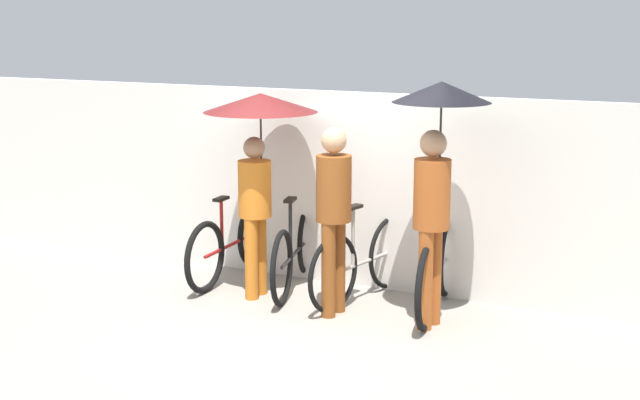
{
  "coord_description": "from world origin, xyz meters",
  "views": [
    {
      "loc": [
        3.54,
        -6.36,
        2.74
      ],
      "look_at": [
        0.03,
        1.03,
        1.0
      ],
      "focal_mm": 50.0,
      "sensor_mm": 36.0,
      "label": 1
    }
  ],
  "objects_px": {
    "parked_bicycle_1": "(295,251)",
    "pedestrian_leading": "(259,133)",
    "pedestrian_center": "(334,206)",
    "parked_bicycle_0": "(231,243)",
    "parked_bicycle_2": "(363,261)",
    "parked_bicycle_3": "(437,270)",
    "pedestrian_trailing": "(437,146)"
  },
  "relations": [
    {
      "from": "parked_bicycle_2",
      "to": "pedestrian_center",
      "type": "height_order",
      "value": "pedestrian_center"
    },
    {
      "from": "parked_bicycle_1",
      "to": "pedestrian_leading",
      "type": "distance_m",
      "value": 1.27
    },
    {
      "from": "pedestrian_leading",
      "to": "pedestrian_center",
      "type": "bearing_deg",
      "value": -16.54
    },
    {
      "from": "parked_bicycle_2",
      "to": "pedestrian_center",
      "type": "distance_m",
      "value": 0.82
    },
    {
      "from": "pedestrian_leading",
      "to": "pedestrian_center",
      "type": "relative_size",
      "value": 1.14
    },
    {
      "from": "parked_bicycle_2",
      "to": "pedestrian_leading",
      "type": "distance_m",
      "value": 1.58
    },
    {
      "from": "parked_bicycle_1",
      "to": "pedestrian_trailing",
      "type": "distance_m",
      "value": 2.05
    },
    {
      "from": "pedestrian_trailing",
      "to": "parked_bicycle_2",
      "type": "bearing_deg",
      "value": 162.6
    },
    {
      "from": "parked_bicycle_0",
      "to": "pedestrian_trailing",
      "type": "bearing_deg",
      "value": -102.33
    },
    {
      "from": "parked_bicycle_0",
      "to": "parked_bicycle_2",
      "type": "distance_m",
      "value": 1.51
    },
    {
      "from": "parked_bicycle_0",
      "to": "pedestrian_leading",
      "type": "distance_m",
      "value": 1.37
    },
    {
      "from": "pedestrian_leading",
      "to": "pedestrian_trailing",
      "type": "xyz_separation_m",
      "value": [
        1.81,
        -0.11,
        0.01
      ]
    },
    {
      "from": "parked_bicycle_0",
      "to": "parked_bicycle_1",
      "type": "bearing_deg",
      "value": -92.98
    },
    {
      "from": "pedestrian_center",
      "to": "pedestrian_trailing",
      "type": "bearing_deg",
      "value": 14.66
    },
    {
      "from": "parked_bicycle_2",
      "to": "parked_bicycle_3",
      "type": "height_order",
      "value": "parked_bicycle_3"
    },
    {
      "from": "pedestrian_trailing",
      "to": "parked_bicycle_3",
      "type": "bearing_deg",
      "value": 109.21
    },
    {
      "from": "parked_bicycle_3",
      "to": "pedestrian_trailing",
      "type": "height_order",
      "value": "pedestrian_trailing"
    },
    {
      "from": "parked_bicycle_1",
      "to": "pedestrian_trailing",
      "type": "height_order",
      "value": "pedestrian_trailing"
    },
    {
      "from": "parked_bicycle_0",
      "to": "parked_bicycle_3",
      "type": "height_order",
      "value": "parked_bicycle_3"
    },
    {
      "from": "parked_bicycle_3",
      "to": "pedestrian_leading",
      "type": "xyz_separation_m",
      "value": [
        -1.74,
        -0.23,
        1.2
      ]
    },
    {
      "from": "parked_bicycle_1",
      "to": "pedestrian_leading",
      "type": "relative_size",
      "value": 0.9
    },
    {
      "from": "parked_bicycle_3",
      "to": "pedestrian_trailing",
      "type": "xyz_separation_m",
      "value": [
        0.08,
        -0.34,
        1.21
      ]
    },
    {
      "from": "parked_bicycle_0",
      "to": "parked_bicycle_1",
      "type": "relative_size",
      "value": 1.0
    },
    {
      "from": "pedestrian_leading",
      "to": "parked_bicycle_2",
      "type": "bearing_deg",
      "value": 14.01
    },
    {
      "from": "pedestrian_leading",
      "to": "parked_bicycle_1",
      "type": "bearing_deg",
      "value": 52.82
    },
    {
      "from": "parked_bicycle_1",
      "to": "pedestrian_center",
      "type": "relative_size",
      "value": 1.03
    },
    {
      "from": "parked_bicycle_2",
      "to": "pedestrian_trailing",
      "type": "xyz_separation_m",
      "value": [
        0.83,
        -0.37,
        1.22
      ]
    },
    {
      "from": "parked_bicycle_2",
      "to": "parked_bicycle_0",
      "type": "bearing_deg",
      "value": 99.61
    },
    {
      "from": "pedestrian_center",
      "to": "pedestrian_trailing",
      "type": "height_order",
      "value": "pedestrian_trailing"
    },
    {
      "from": "parked_bicycle_0",
      "to": "parked_bicycle_1",
      "type": "height_order",
      "value": "parked_bicycle_1"
    },
    {
      "from": "parked_bicycle_1",
      "to": "parked_bicycle_2",
      "type": "height_order",
      "value": "parked_bicycle_1"
    },
    {
      "from": "parked_bicycle_0",
      "to": "parked_bicycle_3",
      "type": "bearing_deg",
      "value": -94.09
    }
  ]
}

